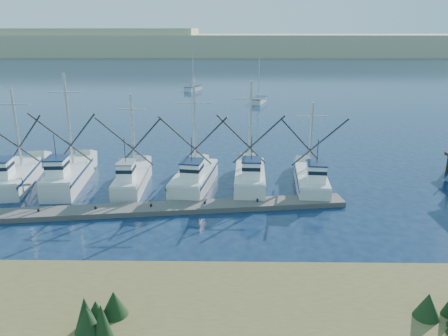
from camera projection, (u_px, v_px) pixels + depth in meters
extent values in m
plane|color=#0B1834|center=(262.00, 245.00, 27.31)|extent=(500.00, 500.00, 0.00)
cube|color=#55514C|center=(151.00, 209.00, 32.33)|extent=(29.32, 5.92, 0.39)
cube|color=tan|center=(235.00, 45.00, 225.74)|extent=(360.00, 60.00, 10.00)
cube|color=silver|center=(16.00, 178.00, 37.49)|extent=(4.02, 8.57, 1.41)
cube|color=white|center=(1.00, 169.00, 35.04)|extent=(1.88, 2.24, 1.50)
cylinder|color=#B7B2A8|center=(16.00, 128.00, 37.58)|extent=(0.22, 0.22, 6.75)
cube|color=silver|center=(69.00, 178.00, 37.29)|extent=(3.07, 8.18, 1.58)
cube|color=white|center=(57.00, 168.00, 34.87)|extent=(1.58, 2.06, 1.50)
cylinder|color=#B7B2A8|center=(68.00, 120.00, 37.15)|extent=(0.22, 0.22, 7.86)
cube|color=silver|center=(133.00, 181.00, 36.94)|extent=(2.28, 7.41, 1.31)
cube|color=white|center=(126.00, 172.00, 34.72)|extent=(1.27, 1.82, 1.50)
cylinder|color=#B7B2A8|center=(133.00, 132.00, 36.95)|extent=(0.22, 0.22, 6.53)
cube|color=silver|center=(194.00, 180.00, 37.01)|extent=(3.77, 7.99, 1.38)
cube|color=white|center=(192.00, 171.00, 34.70)|extent=(1.79, 2.09, 1.50)
cylinder|color=#B7B2A8|center=(195.00, 128.00, 36.97)|extent=(0.22, 0.22, 7.08)
cube|color=silver|center=(250.00, 180.00, 36.75)|extent=(2.77, 7.45, 1.56)
cube|color=white|center=(251.00, 169.00, 34.49)|extent=(1.49, 1.85, 1.50)
cylinder|color=#B7B2A8|center=(250.00, 125.00, 36.59)|extent=(0.22, 0.22, 7.33)
cube|color=silver|center=(311.00, 181.00, 36.87)|extent=(3.04, 7.82, 1.27)
cube|color=white|center=(316.00, 173.00, 34.58)|extent=(1.55, 1.97, 1.50)
cylinder|color=#B7B2A8|center=(311.00, 137.00, 37.03)|extent=(0.22, 0.22, 5.83)
cube|color=silver|center=(258.00, 101.00, 79.23)|extent=(3.30, 5.59, 0.90)
cylinder|color=#B7B2A8|center=(259.00, 78.00, 78.28)|extent=(0.12, 0.12, 7.20)
cube|color=silver|center=(193.00, 89.00, 94.94)|extent=(3.60, 5.34, 0.90)
cylinder|color=#B7B2A8|center=(193.00, 70.00, 93.99)|extent=(0.12, 0.12, 7.20)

